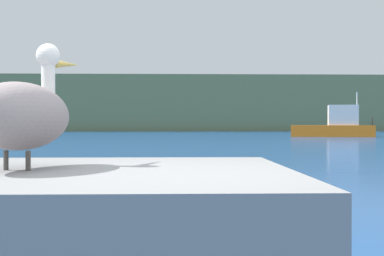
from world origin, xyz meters
name	(u,v)px	position (x,y,z in m)	size (l,w,h in m)	color
hillside_backdrop	(175,104)	(0.00, 75.11, 3.96)	(140.00, 11.00, 7.92)	#6B7A51
pier_dock	(22,243)	(-0.91, 0.24, 0.44)	(3.27, 2.23, 0.89)	gray
pelican	(23,114)	(-0.90, 0.26, 1.23)	(0.65, 1.29, 0.81)	gray
fishing_boat_orange	(336,125)	(13.77, 41.64, 0.96)	(7.18, 3.53, 3.79)	orange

